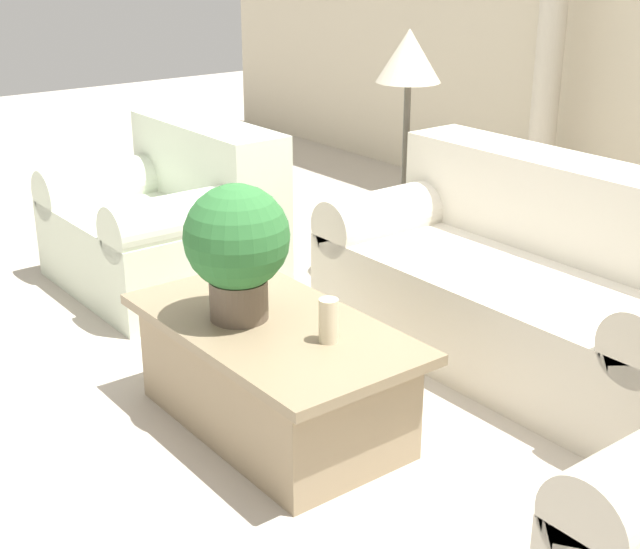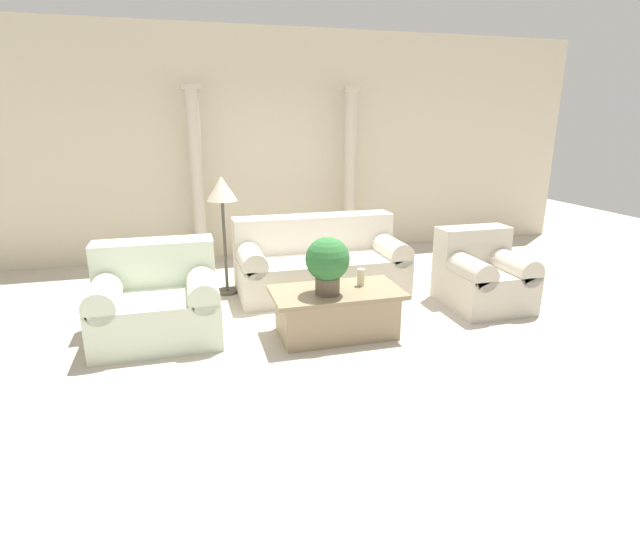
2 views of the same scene
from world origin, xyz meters
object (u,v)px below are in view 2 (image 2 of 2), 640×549
at_px(coffee_table, 336,312).
at_px(potted_plant, 328,262).
at_px(sofa_long, 319,262).
at_px(armchair, 482,274).
at_px(loveseat, 156,299).
at_px(floor_lamp, 222,197).

bearing_deg(coffee_table, potted_plant, -146.08).
relative_size(sofa_long, potted_plant, 3.69).
bearing_deg(sofa_long, coffee_table, -98.35).
bearing_deg(armchair, coffee_table, -168.61).
xyz_separation_m(loveseat, coffee_table, (1.63, -0.45, -0.13)).
height_order(coffee_table, floor_lamp, floor_lamp).
height_order(loveseat, armchair, loveseat).
height_order(loveseat, coffee_table, loveseat).
bearing_deg(coffee_table, loveseat, 164.38).
xyz_separation_m(sofa_long, floor_lamp, (-1.08, 0.17, 0.78)).
bearing_deg(floor_lamp, sofa_long, -8.85).
bearing_deg(loveseat, coffee_table, -15.62).
bearing_deg(potted_plant, sofa_long, 77.74).
bearing_deg(potted_plant, coffee_table, 33.92).
relative_size(potted_plant, floor_lamp, 0.39).
distance_m(potted_plant, floor_lamp, 1.80).
bearing_deg(loveseat, sofa_long, 25.69).
distance_m(loveseat, armchair, 3.40).
distance_m(coffee_table, potted_plant, 0.53).
relative_size(potted_plant, armchair, 0.60).
relative_size(sofa_long, loveseat, 1.73).
height_order(potted_plant, floor_lamp, floor_lamp).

